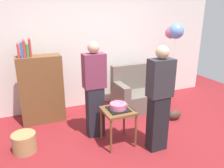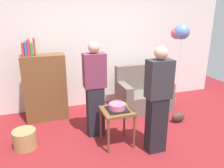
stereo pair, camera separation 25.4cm
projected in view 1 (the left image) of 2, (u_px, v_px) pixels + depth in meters
ground_plane at (137, 148)px, 3.56m from camera, size 8.00×8.00×0.00m
wall_back at (94, 45)px, 4.93m from camera, size 6.00×0.10×2.70m
couch at (138, 93)px, 4.95m from camera, size 1.10×0.70×0.96m
bookshelf at (41, 88)px, 4.25m from camera, size 0.80×0.36×1.61m
side_table at (118, 115)px, 3.54m from camera, size 0.48×0.48×0.60m
birthday_cake at (118, 107)px, 3.50m from camera, size 0.32×0.32×0.17m
person_blowing_candles at (95, 90)px, 3.70m from camera, size 0.36×0.22×1.63m
person_holding_cake at (159, 99)px, 3.31m from camera, size 0.36×0.22×1.63m
wicker_basket at (24, 143)px, 3.44m from camera, size 0.36×0.36×0.30m
handbag at (175, 115)px, 4.46m from camera, size 0.28×0.14×0.20m
balloon_bunch at (174, 32)px, 4.63m from camera, size 0.35×0.36×1.84m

